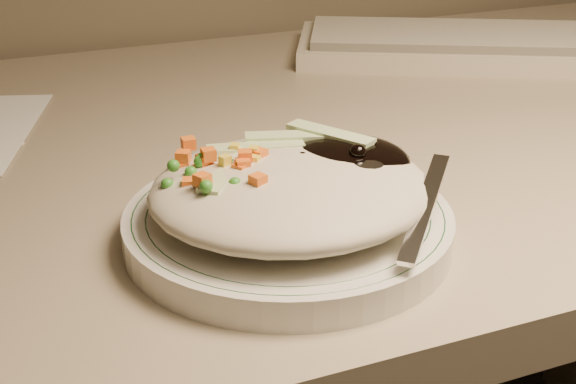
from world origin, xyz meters
name	(u,v)px	position (x,y,z in m)	size (l,w,h in m)	color
desk	(304,303)	(0.00, 1.38, 0.54)	(1.40, 0.70, 0.74)	gray
plate	(288,226)	(-0.10, 1.18, 0.75)	(0.23, 0.23, 0.02)	silver
plate_rim	(288,213)	(-0.10, 1.18, 0.76)	(0.21, 0.21, 0.00)	#144723
meal	(294,184)	(-0.10, 1.17, 0.78)	(0.21, 0.19, 0.05)	#BBB098
keyboard	(488,46)	(0.30, 1.51, 0.76)	(0.48, 0.35, 0.03)	beige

